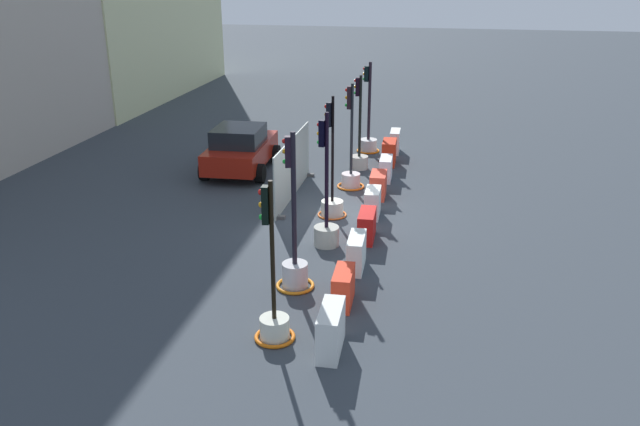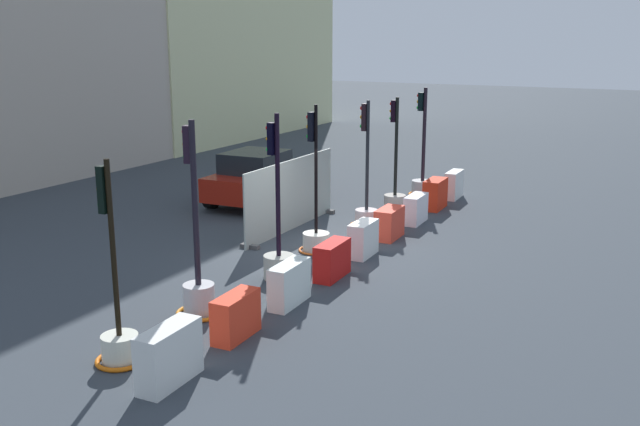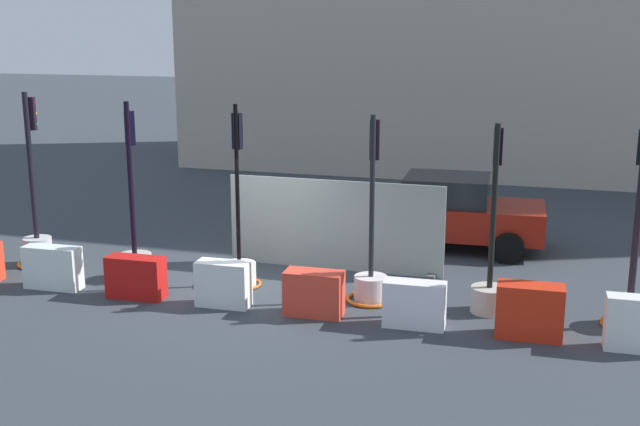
% 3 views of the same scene
% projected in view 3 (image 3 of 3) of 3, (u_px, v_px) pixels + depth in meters
% --- Properties ---
extents(ground_plane, '(120.00, 120.00, 0.00)m').
position_uv_depth(ground_plane, '(247.00, 286.00, 15.29)').
color(ground_plane, '#353C44').
extents(traffic_light_1, '(0.88, 0.88, 3.64)m').
position_uv_depth(traffic_light_1, '(37.00, 236.00, 16.49)').
color(traffic_light_1, silver).
rests_on(traffic_light_1, ground_plane).
extents(traffic_light_2, '(0.66, 0.66, 3.54)m').
position_uv_depth(traffic_light_2, '(135.00, 249.00, 15.56)').
color(traffic_light_2, '#ACADA1').
rests_on(traffic_light_2, ground_plane).
extents(traffic_light_3, '(0.85, 0.85, 3.52)m').
position_uv_depth(traffic_light_3, '(239.00, 259.00, 15.20)').
color(traffic_light_3, silver).
rests_on(traffic_light_3, ground_plane).
extents(traffic_light_4, '(0.91, 0.91, 3.42)m').
position_uv_depth(traffic_light_4, '(371.00, 273.00, 14.33)').
color(traffic_light_4, silver).
rests_on(traffic_light_4, ground_plane).
extents(traffic_light_5, '(0.64, 0.64, 3.34)m').
position_uv_depth(traffic_light_5, '(490.00, 279.00, 13.74)').
color(traffic_light_5, '#B9B1A6').
rests_on(traffic_light_5, ground_plane).
extents(traffic_light_6, '(0.89, 0.89, 3.47)m').
position_uv_depth(traffic_light_6, '(631.00, 295.00, 13.07)').
color(traffic_light_6, silver).
rests_on(traffic_light_6, ground_plane).
extents(construction_barrier_2, '(1.12, 0.42, 0.83)m').
position_uv_depth(construction_barrier_2, '(53.00, 268.00, 15.04)').
color(construction_barrier_2, white).
rests_on(construction_barrier_2, ground_plane).
extents(construction_barrier_3, '(1.09, 0.45, 0.79)m').
position_uv_depth(construction_barrier_3, '(136.00, 277.00, 14.53)').
color(construction_barrier_3, red).
rests_on(construction_barrier_3, ground_plane).
extents(construction_barrier_4, '(0.98, 0.45, 0.82)m').
position_uv_depth(construction_barrier_4, '(223.00, 284.00, 14.09)').
color(construction_barrier_4, white).
rests_on(construction_barrier_4, ground_plane).
extents(construction_barrier_5, '(1.03, 0.51, 0.79)m').
position_uv_depth(construction_barrier_5, '(314.00, 293.00, 13.65)').
color(construction_barrier_5, '#E5402C').
rests_on(construction_barrier_5, ground_plane).
extents(construction_barrier_6, '(1.04, 0.43, 0.79)m').
position_uv_depth(construction_barrier_6, '(414.00, 304.00, 13.10)').
color(construction_barrier_6, white).
rests_on(construction_barrier_6, ground_plane).
extents(construction_barrier_7, '(1.08, 0.52, 0.89)m').
position_uv_depth(construction_barrier_7, '(529.00, 311.00, 12.63)').
color(construction_barrier_7, red).
rests_on(construction_barrier_7, ground_plane).
extents(construction_barrier_8, '(1.05, 0.40, 0.87)m').
position_uv_depth(construction_barrier_8, '(640.00, 324.00, 12.11)').
color(construction_barrier_8, silver).
rests_on(construction_barrier_8, ground_plane).
extents(car_red_compact, '(3.96, 2.35, 1.65)m').
position_uv_depth(car_red_compact, '(454.00, 212.00, 17.79)').
color(car_red_compact, maroon).
rests_on(car_red_compact, ground_plane).
extents(site_fence_panel, '(4.55, 0.50, 1.88)m').
position_uv_depth(site_fence_panel, '(334.00, 227.00, 16.12)').
color(site_fence_panel, '#97A59D').
rests_on(site_fence_panel, ground_plane).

